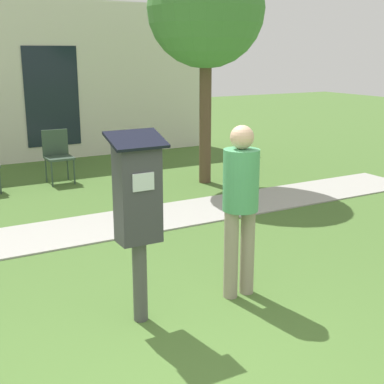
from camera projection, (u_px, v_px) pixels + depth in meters
The scene contains 6 objects.
ground_plane at pixel (178, 378), 3.70m from camera, with size 40.00×40.00×0.00m, color #476B2D.
sidewalk at pixel (49, 235), 6.55m from camera, with size 12.00×1.10×0.02m.
parking_meter at pixel (138, 204), 4.25m from camera, with size 0.44×0.31×1.59m.
person_standing at pixel (241, 198), 4.74m from camera, with size 0.32×0.32×1.58m.
outdoor_chair_right at pixel (57, 152), 9.12m from camera, with size 0.44×0.44×0.90m.
tree at pixel (206, 9), 8.52m from camera, with size 1.90×1.90×3.82m.
Camera 1 is at (-1.51, -2.88, 2.19)m, focal length 50.00 mm.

